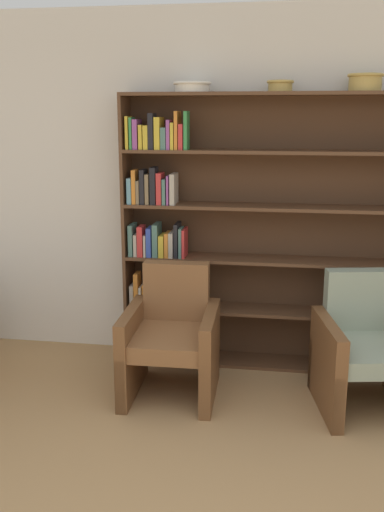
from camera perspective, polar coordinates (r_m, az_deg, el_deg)
The scene contains 7 objects.
wall_back at distance 4.54m, azimuth 7.19°, elevation 6.52°, with size 12.00×0.06×2.75m.
bookshelf at distance 4.43m, azimuth 5.06°, elevation 1.85°, with size 2.30×0.30×2.11m.
bowl_sage at distance 4.36m, azimuth 0.01°, elevation 16.62°, with size 0.28×0.28×0.08m.
bowl_copper at distance 4.31m, azimuth 8.82°, elevation 16.53°, with size 0.20×0.20×0.08m.
bowl_slate at distance 4.35m, azimuth 16.94°, elevation 16.36°, with size 0.25×0.25×0.12m.
armchair_leather at distance 4.10m, azimuth -2.04°, elevation -8.26°, with size 0.65×0.69×0.91m.
armchair_cushioned at distance 4.08m, azimuth 17.05°, elevation -9.00°, with size 0.75×0.78×0.91m.
Camera 1 is at (0.12, -1.74, 1.96)m, focal length 40.00 mm.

